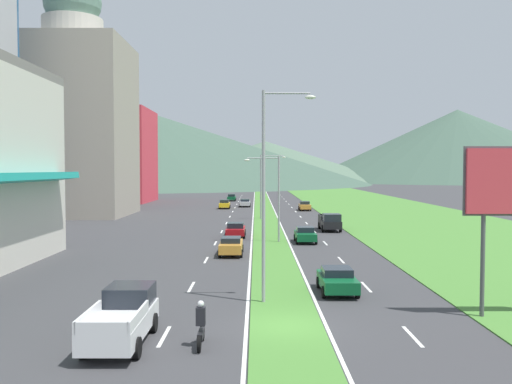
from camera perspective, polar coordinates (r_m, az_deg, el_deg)
ground_plane at (r=24.31m, az=2.97°, el=-13.99°), size 600.00×600.00×0.00m
grass_median at (r=83.57m, az=0.65°, el=-2.28°), size 3.20×240.00×0.06m
grass_verge_right at (r=86.39m, az=14.45°, el=-2.20°), size 24.00×240.00×0.06m
lane_dash_left_2 at (r=23.31m, az=-9.89°, el=-14.73°), size 0.16×2.80×0.01m
lane_dash_left_3 at (r=32.26m, az=-7.08°, el=-9.88°), size 0.16×2.80×0.01m
lane_dash_left_4 at (r=41.38m, az=-5.53°, el=-7.14°), size 0.16×2.80×0.01m
lane_dash_left_5 at (r=50.58m, az=-4.56°, el=-5.39°), size 0.16×2.80×0.01m
lane_dash_left_6 at (r=59.82m, az=-3.89°, el=-4.17°), size 0.16×2.80×0.01m
lane_dash_left_7 at (r=69.09m, az=-3.40°, el=-3.29°), size 0.16×2.80×0.01m
lane_dash_left_8 at (r=78.38m, az=-3.02°, el=-2.61°), size 0.16×2.80×0.01m
lane_dash_left_9 at (r=87.67m, az=-2.73°, el=-2.07°), size 0.16×2.80×0.01m
lane_dash_left_10 at (r=96.98m, az=-2.49°, el=-1.64°), size 0.16×2.80×0.01m
lane_dash_left_11 at (r=106.29m, az=-2.30°, el=-1.29°), size 0.16×2.80×0.01m
lane_dash_left_12 at (r=115.61m, az=-2.13°, el=-0.99°), size 0.16×2.80×0.01m
lane_dash_left_13 at (r=124.92m, az=-1.99°, el=-0.73°), size 0.16×2.80×0.01m
lane_dash_left_14 at (r=134.24m, az=-1.87°, el=-0.52°), size 0.16×2.80×0.01m
lane_dash_left_15 at (r=143.57m, az=-1.77°, el=-0.32°), size 0.16×2.80×0.01m
lane_dash_right_2 at (r=23.88m, az=15.87°, el=-14.37°), size 0.16×2.80×0.01m
lane_dash_right_3 at (r=32.68m, az=11.25°, el=-9.75°), size 0.16×2.80×0.01m
lane_dash_right_4 at (r=41.71m, az=8.68°, el=-7.08°), size 0.16×2.80×0.01m
lane_dash_right_5 at (r=50.85m, az=7.03°, el=-5.36°), size 0.16×2.80×0.01m
lane_dash_right_6 at (r=60.05m, az=5.90°, el=-4.16°), size 0.16×2.80×0.01m
lane_dash_right_7 at (r=69.29m, az=5.07°, el=-3.28°), size 0.16×2.80×0.01m
lane_dash_right_8 at (r=78.55m, az=4.44°, el=-2.60°), size 0.16×2.80×0.01m
lane_dash_right_9 at (r=87.83m, az=3.94°, el=-2.07°), size 0.16×2.80×0.01m
lane_dash_right_10 at (r=97.12m, az=3.54°, el=-1.64°), size 0.16×2.80×0.01m
lane_dash_right_11 at (r=106.42m, az=3.20°, el=-1.28°), size 0.16×2.80×0.01m
lane_dash_right_12 at (r=115.72m, az=2.92°, el=-0.99°), size 0.16×2.80×0.01m
lane_dash_right_13 at (r=125.03m, az=2.69°, el=-0.73°), size 0.16×2.80×0.01m
lane_dash_right_14 at (r=134.35m, az=2.48°, el=-0.51°), size 0.16×2.80×0.01m
lane_dash_right_15 at (r=143.66m, az=2.30°, el=-0.32°), size 0.16×2.80×0.01m
edge_line_median_left at (r=83.56m, az=-0.55°, el=-2.29°), size 0.16×240.00×0.01m
edge_line_median_right at (r=83.62m, az=1.85°, el=-2.29°), size 0.16×240.00×0.01m
domed_building at (r=85.40m, az=-18.85°, el=7.60°), size 15.95×15.95×35.61m
midrise_colored at (r=118.04m, az=-15.43°, el=3.69°), size 17.29×17.29×19.36m
hill_far_left at (r=264.81m, az=-12.87°, el=4.75°), size 222.08×222.08×35.84m
hill_far_center at (r=302.28m, az=0.73°, el=3.24°), size 141.82×141.82×22.41m
hill_far_right at (r=331.28m, az=20.11°, el=4.61°), size 176.06×176.06×40.83m
street_lamp_near at (r=27.56m, az=1.06°, el=0.88°), size 2.74×0.28×10.85m
street_lamp_mid at (r=50.67m, az=1.68°, el=0.01°), size 3.34×0.44×8.05m
street_lamp_far at (r=73.71m, az=0.57°, el=1.09°), size 3.49×0.39×8.83m
car_0 at (r=43.62m, az=-2.89°, el=-5.64°), size 1.90×4.41×1.45m
car_1 at (r=94.44m, az=-3.59°, el=-1.28°), size 1.92×4.01×1.55m
car_2 at (r=117.52m, az=-2.84°, el=-0.57°), size 1.85×4.71×1.46m
car_3 at (r=90.52m, az=4.88°, el=-1.45°), size 1.92×4.21×1.53m
car_4 at (r=98.95m, az=-1.42°, el=-1.14°), size 2.00×4.29×1.40m
car_5 at (r=51.03m, az=4.94°, el=-4.48°), size 1.96×4.01×1.47m
car_6 at (r=30.80m, az=8.27°, el=-9.11°), size 2.00×4.01×1.39m
car_7 at (r=54.97m, az=-2.42°, el=-3.98°), size 2.00×4.27×1.47m
pickup_truck_0 at (r=60.97m, az=7.53°, el=-3.14°), size 2.18×5.40×2.00m
pickup_truck_1 at (r=22.71m, az=-14.07°, el=-12.67°), size 2.18×5.40×2.00m
motorcycle_rider at (r=21.70m, az=-6.07°, el=-13.98°), size 0.36×2.00×1.80m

